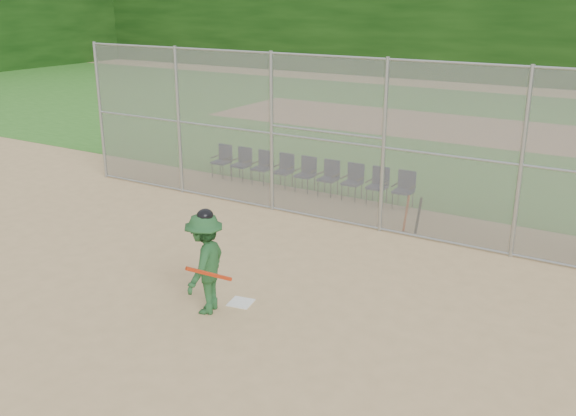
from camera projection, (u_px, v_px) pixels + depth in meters
The scene contains 16 objects.
ground at pixel (216, 304), 11.50m from camera, with size 100.00×100.00×0.00m, color tan.
grass_strip at pixel (486, 131), 26.08m from camera, with size 100.00×100.00×0.00m, color #2F6E21.
dirt_patch_far at pixel (486, 131), 26.08m from camera, with size 24.00×24.00×0.00m, color tan.
backstop_fence at pixel (344, 140), 14.90m from camera, with size 16.09×0.09×4.00m.
home_plate at pixel (241, 303), 11.52m from camera, with size 0.40×0.40×0.02m, color white.
batter_at_plate at pixel (205, 263), 10.96m from camera, with size 1.10×1.41×1.89m.
spare_bats at pixel (412, 214), 14.92m from camera, with size 0.36×0.33×0.83m.
chair_0 at pixel (221, 161), 19.39m from camera, with size 0.54×0.52×0.96m, color #0F1738, non-canonical shape.
chair_1 at pixel (241, 164), 19.03m from camera, with size 0.54×0.52×0.96m, color #0F1738, non-canonical shape.
chair_2 at pixel (261, 168), 18.67m from camera, with size 0.54×0.52×0.96m, color #0F1738, non-canonical shape.
chair_3 at pixel (283, 171), 18.31m from camera, with size 0.54×0.52×0.96m, color #0F1738, non-canonical shape.
chair_4 at pixel (305, 175), 17.95m from camera, with size 0.54×0.52×0.96m, color #0F1738, non-canonical shape.
chair_5 at pixel (328, 178), 17.59m from camera, with size 0.54×0.52×0.96m, color #0F1738, non-canonical shape.
chair_6 at pixel (352, 182), 17.23m from camera, with size 0.54×0.52×0.96m, color #0F1738, non-canonical shape.
chair_7 at pixel (377, 186), 16.87m from camera, with size 0.54×0.52×0.96m, color #0F1738, non-canonical shape.
chair_8 at pixel (403, 190), 16.50m from camera, with size 0.54×0.52×0.96m, color #0F1738, non-canonical shape.
Camera 1 is at (6.50, -8.18, 5.26)m, focal length 40.00 mm.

